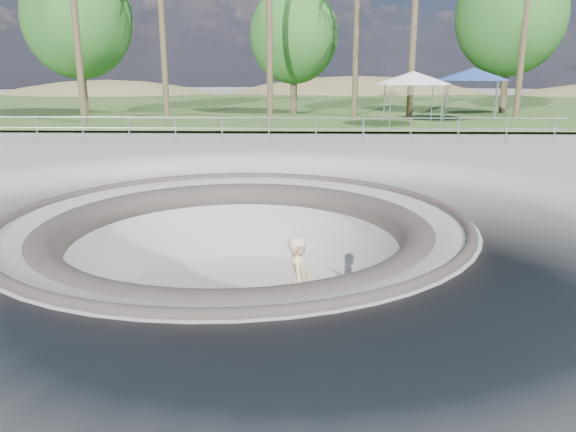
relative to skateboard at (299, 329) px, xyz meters
The scene contains 12 objects.
ground 2.86m from the skateboard, 130.64° to the left, with size 180.00×180.00×0.00m, color gray.
skate_bowl 2.20m from the skateboard, 130.64° to the left, with size 14.00×14.00×4.10m.
grass_strip 35.76m from the skateboard, 92.30° to the left, with size 180.00×36.00×0.12m.
distant_hills 59.12m from the skateboard, 87.72° to the left, with size 103.20×45.00×28.60m.
safety_railing 13.98m from the skateboard, 95.99° to the left, with size 25.00×0.06×1.03m.
skateboard is the anchor object (origin of this frame).
skater 0.97m from the skateboard, 45.00° to the left, with size 0.70×0.46×1.91m, color beige.
canopy_white 20.97m from the skateboard, 73.92° to the left, with size 5.45×5.45×2.76m.
canopy_blue 25.17m from the skateboard, 67.18° to the left, with size 5.55×5.55×2.92m.
bushy_tree_left 29.81m from the skateboard, 118.60° to the left, with size 6.60×6.00×9.52m.
bushy_tree_mid 28.23m from the skateboard, 91.36° to the left, with size 5.64×5.13×8.14m.
bushy_tree_right 32.19m from the skateboard, 64.77° to the left, with size 6.99×6.36×10.09m.
Camera 1 is at (1.52, -11.92, 3.24)m, focal length 35.00 mm.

